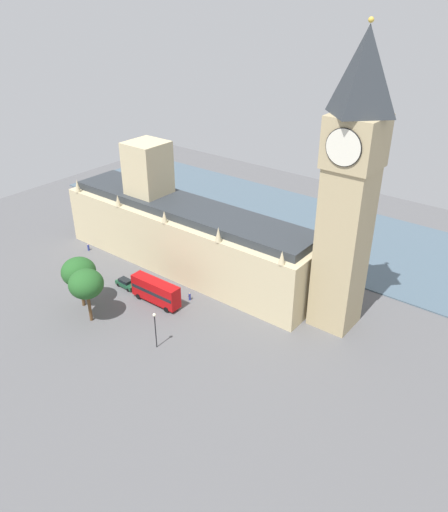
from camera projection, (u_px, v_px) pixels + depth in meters
The scene contains 13 objects.
ground_plane at pixel (183, 269), 106.37m from camera, with size 135.39×135.39×0.00m, color #565659.
river_thames at pixel (272, 217), 130.20m from camera, with size 36.38×121.85×0.25m, color #475B6B.
parliament_building at pixel (184, 232), 104.87m from camera, with size 14.14×59.55×25.04m.
clock_tower at pixel (350, 187), 77.57m from camera, with size 8.10×8.10×49.42m.
car_yellow_cab_opposite_hall at pixel (76, 270), 104.24m from camera, with size 1.91×4.37×1.74m.
car_dark_green_under_trees at pixel (126, 283), 99.46m from camera, with size 2.03×4.73×1.74m.
double_decker_bus_corner at pixel (156, 291), 93.74m from camera, with size 2.75×10.53×4.75m.
pedestrian_far_end at pixel (190, 297), 95.53m from camera, with size 0.49×0.59×1.55m.
pedestrian_near_tower at pixel (88, 247), 113.50m from camera, with size 0.68×0.65×1.61m.
pedestrian_leading at pixel (165, 285), 99.15m from camera, with size 0.61×0.51×1.57m.
plane_tree_by_river_gate at pixel (79, 272), 90.80m from camera, with size 6.26×6.26×9.93m.
plane_tree_kerbside at pixel (86, 284), 86.44m from camera, with size 6.08×6.08×10.20m.
street_lamp_trailing at pixel (155, 324), 81.07m from camera, with size 0.56×0.56×6.78m.
Camera 1 is at (67.22, 63.87, 52.91)m, focal length 35.13 mm.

